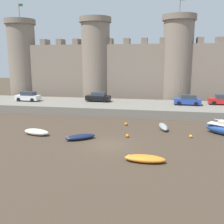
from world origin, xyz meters
TOP-DOWN VIEW (x-y plane):
  - ground_plane at (0.00, 0.00)m, footprint 160.00×160.00m
  - quay_road at (0.00, 17.14)m, footprint 58.89×10.00m
  - castle at (-0.00, 26.55)m, footprint 53.02×6.13m
  - rowboat_midflat_centre at (-3.33, 1.21)m, footprint 3.29×2.69m
  - rowboat_foreground_left at (3.79, -3.69)m, footprint 3.43×1.28m
  - rowboat_near_channel_right at (5.39, 6.90)m, footprint 1.47×3.05m
  - rowboat_foreground_right at (-8.71, 1.98)m, footprint 3.29×1.82m
  - mooring_buoy_near_shore at (8.31, 3.99)m, footprint 0.36×0.36m
  - mooring_buoy_off_centre at (1.50, 2.92)m, footprint 0.37×0.37m
  - mooring_buoy_mid_mud at (0.69, 8.03)m, footprint 0.40×0.40m
  - car_quay_west at (9.17, 17.65)m, footprint 4.17×2.01m
  - car_quay_east at (-5.42, 18.38)m, footprint 4.17×2.01m
  - car_quay_centre_east at (-17.42, 16.70)m, footprint 4.17×2.01m
  - car_quay_centre_west at (14.59, 18.96)m, footprint 4.17×2.01m

SIDE VIEW (x-z plane):
  - ground_plane at x=0.00m, z-range 0.00..0.00m
  - mooring_buoy_near_shore at x=8.31m, z-range 0.00..0.36m
  - mooring_buoy_off_centre at x=1.50m, z-range 0.00..0.37m
  - mooring_buoy_mid_mud at x=0.69m, z-range 0.00..0.40m
  - rowboat_midflat_centre at x=-3.33m, z-range 0.02..0.60m
  - rowboat_foreground_left at x=3.79m, z-range 0.02..0.61m
  - rowboat_near_channel_right at x=5.39m, z-range 0.02..0.71m
  - rowboat_foreground_right at x=-8.71m, z-range 0.02..0.71m
  - quay_road at x=0.00m, z-range 0.00..1.27m
  - car_quay_west at x=9.17m, z-range 1.24..2.86m
  - car_quay_east at x=-5.42m, z-range 1.24..2.86m
  - car_quay_centre_east at x=-17.42m, z-range 1.24..2.86m
  - car_quay_centre_west at x=14.59m, z-range 1.24..2.86m
  - castle at x=0.00m, z-range -2.47..16.67m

